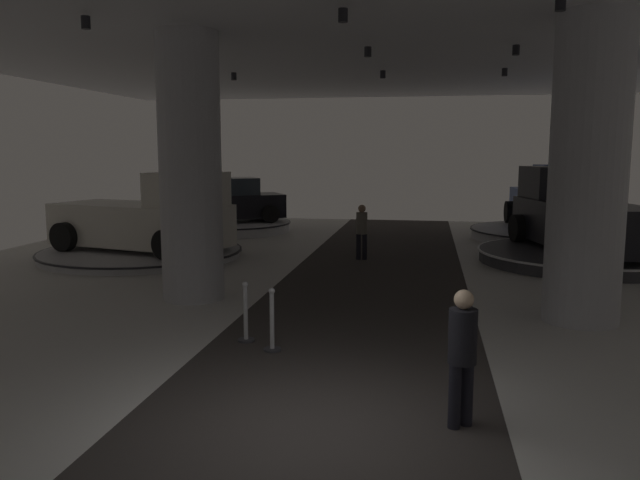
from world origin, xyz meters
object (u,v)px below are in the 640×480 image
display_platform_deep_right (552,234)px  display_platform_far_left (142,253)px  visitor_walking_far (462,350)px  pickup_truck_far_right (578,216)px  pickup_truck_deep_right (556,204)px  display_platform_deep_left (229,226)px  display_car_deep_left (229,202)px  column_right (588,171)px  visitor_walking_near (362,228)px  pickup_truck_far_left (149,219)px  column_left (190,168)px  display_platform_far_right (581,256)px

display_platform_deep_right → display_platform_far_left: bearing=-154.9°
visitor_walking_far → pickup_truck_far_right: bearing=72.0°
pickup_truck_far_right → pickup_truck_deep_right: size_ratio=1.04×
pickup_truck_far_right → display_platform_deep_right: pickup_truck_far_right is taller
display_platform_deep_left → display_car_deep_left: (0.03, 0.02, 0.93)m
column_right → display_platform_deep_right: 11.63m
visitor_walking_near → display_platform_far_left: bearing=-174.5°
display_platform_deep_left → pickup_truck_far_left: bearing=-93.1°
pickup_truck_far_right → display_platform_deep_right: (0.17, 4.53, -1.08)m
display_platform_far_left → pickup_truck_far_right: bearing=6.4°
display_car_deep_left → pickup_truck_deep_right: bearing=-3.0°
pickup_truck_far_right → visitor_walking_far: bearing=-108.0°
visitor_walking_far → column_left: bearing=133.9°
display_platform_deep_right → visitor_walking_near: bearing=-139.5°
pickup_truck_far_right → display_car_deep_left: pickup_truck_far_right is taller
display_platform_deep_right → display_platform_deep_left: bearing=178.6°
display_car_deep_left → visitor_walking_near: size_ratio=2.85×
column_left → display_platform_deep_right: 14.37m
column_right → column_left: same height
display_platform_far_right → visitor_walking_near: bearing=-175.6°
column_left → display_platform_deep_left: 11.63m
display_car_deep_left → visitor_walking_far: size_ratio=2.85×
display_platform_far_right → pickup_truck_far_left: bearing=-174.5°
pickup_truck_far_left → pickup_truck_deep_right: 13.65m
display_platform_far_right → column_left: bearing=-147.4°
column_right → display_car_deep_left: (-10.44, 11.55, -1.61)m
display_platform_far_left → visitor_walking_near: size_ratio=3.71×
display_platform_far_left → pickup_truck_far_left: bearing=-14.7°
display_platform_far_right → display_platform_deep_left: 13.00m
display_platform_far_left → display_platform_deep_right: 14.02m
display_car_deep_left → display_platform_far_left: bearing=-96.2°
column_right → pickup_truck_far_right: size_ratio=0.98×
visitor_walking_near → visitor_walking_far: (2.26, -10.87, 0.00)m
column_left → display_platform_far_right: bearing=32.6°
column_right → pickup_truck_deep_right: size_ratio=1.02×
pickup_truck_deep_right → visitor_walking_far: bearing=-104.1°
column_left → pickup_truck_deep_right: size_ratio=1.02×
display_platform_far_left → display_platform_far_right: (12.60, 1.10, 0.07)m
display_platform_far_right → visitor_walking_near: size_ratio=3.57×
pickup_truck_far_left → display_car_deep_left: bearing=86.6°
display_platform_far_right → display_platform_far_left: bearing=-175.0°
column_right → display_platform_far_left: bearing=154.5°
pickup_truck_far_right → display_platform_far_left: bearing=-173.6°
display_platform_deep_left → visitor_walking_near: size_ratio=3.05×
pickup_truck_deep_right → display_platform_deep_left: 12.13m
pickup_truck_deep_right → visitor_walking_near: size_ratio=3.40×
display_platform_deep_right → visitor_walking_near: size_ratio=3.57×
visitor_walking_near → display_platform_deep_right: bearing=40.5°
column_left → display_platform_deep_left: column_left is taller
display_car_deep_left → visitor_walking_far: display_car_deep_left is taller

